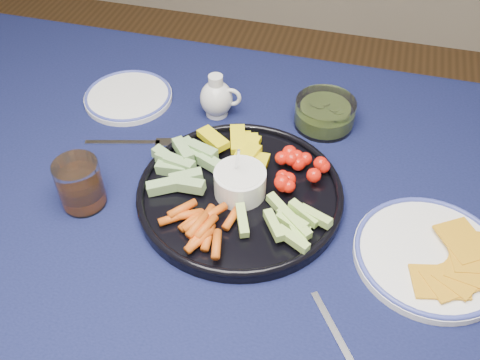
% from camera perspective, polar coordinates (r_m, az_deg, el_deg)
% --- Properties ---
extents(dining_table, '(1.67, 1.07, 0.75)m').
position_cam_1_polar(dining_table, '(1.02, -0.39, -6.84)').
color(dining_table, '#4F331A').
rests_on(dining_table, ground).
extents(crudite_platter, '(0.37, 0.37, 0.12)m').
position_cam_1_polar(crudite_platter, '(0.96, -0.16, -1.10)').
color(crudite_platter, black).
rests_on(crudite_platter, dining_table).
extents(creamer_pitcher, '(0.09, 0.07, 0.10)m').
position_cam_1_polar(creamer_pitcher, '(1.14, -2.48, 8.73)').
color(creamer_pitcher, silver).
rests_on(creamer_pitcher, dining_table).
extents(pickle_bowl, '(0.12, 0.12, 0.06)m').
position_cam_1_polar(pickle_bowl, '(1.13, 9.01, 6.95)').
color(pickle_bowl, silver).
rests_on(pickle_bowl, dining_table).
extents(cheese_plate, '(0.25, 0.25, 0.03)m').
position_cam_1_polar(cheese_plate, '(0.93, 19.68, -7.42)').
color(cheese_plate, white).
rests_on(cheese_plate, dining_table).
extents(juice_tumbler, '(0.08, 0.08, 0.09)m').
position_cam_1_polar(juice_tumbler, '(0.98, -16.63, -0.67)').
color(juice_tumbler, silver).
rests_on(juice_tumbler, dining_table).
extents(fork_left, '(0.18, 0.06, 0.00)m').
position_cam_1_polar(fork_left, '(1.10, -10.87, 3.92)').
color(fork_left, silver).
rests_on(fork_left, dining_table).
extents(fork_right, '(0.11, 0.15, 0.00)m').
position_cam_1_polar(fork_right, '(0.82, 11.10, -17.44)').
color(fork_right, silver).
rests_on(fork_right, dining_table).
extents(side_plate_extra, '(0.19, 0.19, 0.02)m').
position_cam_1_polar(side_plate_extra, '(1.22, -11.83, 8.73)').
color(side_plate_extra, white).
rests_on(side_plate_extra, dining_table).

